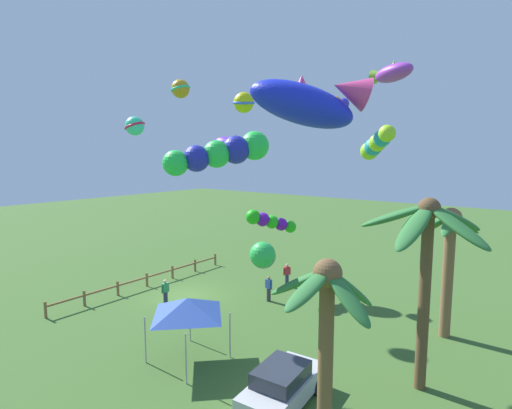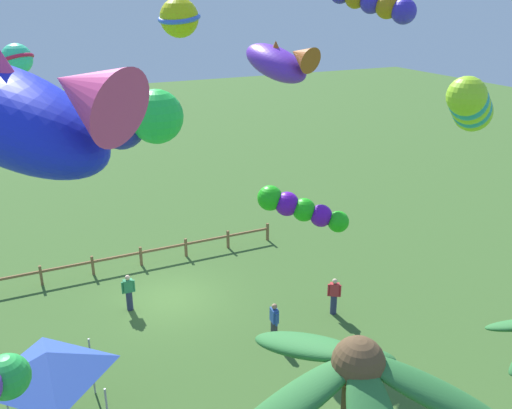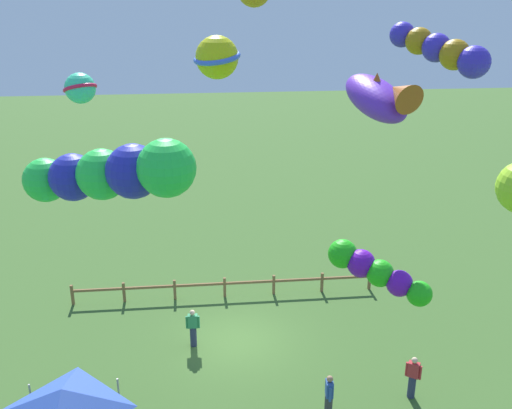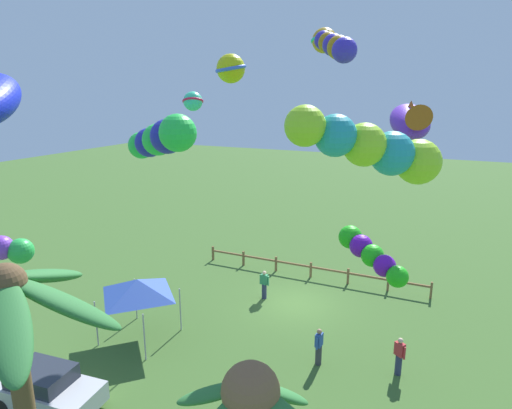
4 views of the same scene
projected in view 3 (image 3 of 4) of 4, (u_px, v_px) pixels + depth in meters
ground_plane at (238, 341)px, 22.86m from camera, size 120.00×120.00×0.00m
rail_fence at (225, 285)px, 25.99m from camera, size 13.68×0.12×0.95m
spectator_0 at (329, 396)px, 18.51m from camera, size 0.26×0.55×1.59m
spectator_1 at (193, 328)px, 22.29m from camera, size 0.55×0.26×1.59m
spectator_2 at (413, 377)px, 19.43m from camera, size 0.47×0.40×1.59m
festival_tent at (63, 400)px, 15.85m from camera, size 2.86×2.86×2.85m
kite_tube_0 at (375, 271)px, 18.33m from camera, size 3.00×2.38×1.67m
kite_ball_1 at (80, 88)px, 16.98m from camera, size 1.37×1.36×0.92m
kite_ball_5 at (217, 57)px, 13.57m from camera, size 1.61×1.61×1.03m
kite_tube_7 at (441, 50)px, 11.55m from camera, size 1.55×2.03×1.01m
kite_tube_9 at (110, 174)px, 13.40m from camera, size 4.37×3.09×2.00m
kite_fish_10 at (379, 97)px, 19.77m from camera, size 2.47×4.05×2.02m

